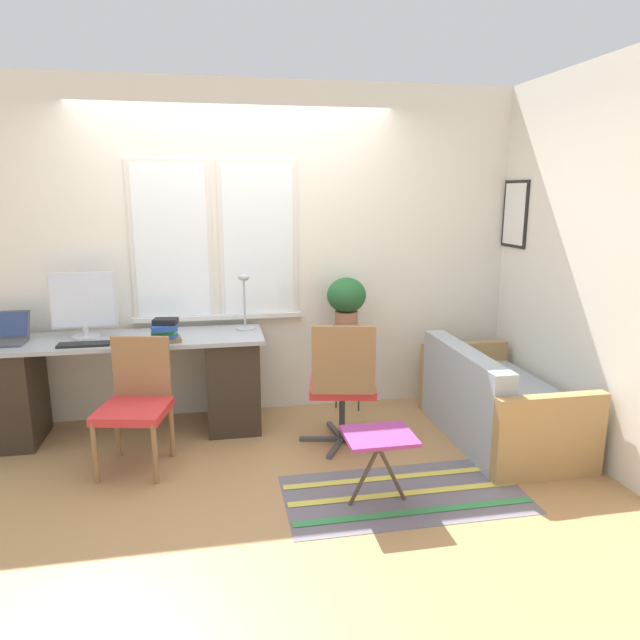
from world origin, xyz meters
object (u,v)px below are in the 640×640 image
at_px(folding_stool, 379,441).
at_px(desk_chair_wooden, 136,401).
at_px(office_chair_swivel, 343,383).
at_px(monitor, 83,305).
at_px(laptop, 2,336).
at_px(keyboard, 84,344).
at_px(couch_loveseat, 495,406).
at_px(potted_plant, 346,299).
at_px(mouse, 122,342).
at_px(plant_stand, 346,338).
at_px(desk_lamp, 244,297).
at_px(book_stack, 165,331).

bearing_deg(folding_stool, desk_chair_wooden, 151.88).
relative_size(office_chair_swivel, folding_stool, 2.11).
bearing_deg(folding_stool, monitor, 143.35).
bearing_deg(laptop, keyboard, -17.63).
xyz_separation_m(desk_chair_wooden, couch_loveseat, (2.61, -0.05, -0.21)).
xyz_separation_m(laptop, potted_plant, (2.59, 0.10, 0.17)).
distance_m(mouse, desk_chair_wooden, 0.49).
height_order(office_chair_swivel, plant_stand, office_chair_swivel).
distance_m(mouse, couch_loveseat, 2.80).
height_order(couch_loveseat, folding_stool, couch_loveseat).
height_order(couch_loveseat, potted_plant, potted_plant).
bearing_deg(desk_lamp, potted_plant, 0.38).
distance_m(desk_lamp, office_chair_swivel, 1.06).
xyz_separation_m(monitor, keyboard, (0.03, -0.24, -0.24)).
relative_size(mouse, plant_stand, 0.10).
bearing_deg(folding_stool, book_stack, 138.05).
bearing_deg(office_chair_swivel, couch_loveseat, -171.91).
xyz_separation_m(potted_plant, folding_stool, (-0.14, -1.45, -0.58)).
height_order(desk_chair_wooden, office_chair_swivel, office_chair_swivel).
distance_m(plant_stand, potted_plant, 0.33).
bearing_deg(potted_plant, folding_stool, -95.50).
bearing_deg(potted_plant, desk_lamp, -179.62).
bearing_deg(desk_lamp, monitor, -177.68).
height_order(laptop, plant_stand, laptop).
height_order(book_stack, desk_chair_wooden, book_stack).
bearing_deg(desk_lamp, book_stack, -153.96).
bearing_deg(folding_stool, laptop, 151.10).
bearing_deg(potted_plant, desk_chair_wooden, -157.47).
height_order(mouse, office_chair_swivel, office_chair_swivel).
distance_m(desk_lamp, potted_plant, 0.83).
bearing_deg(office_chair_swivel, book_stack, -3.81).
height_order(office_chair_swivel, folding_stool, office_chair_swivel).
bearing_deg(potted_plant, laptop, -177.70).
height_order(desk_lamp, book_stack, desk_lamp).
height_order(mouse, potted_plant, potted_plant).
distance_m(laptop, office_chair_swivel, 2.49).
relative_size(mouse, book_stack, 0.32).
xyz_separation_m(desk_lamp, folding_stool, (0.69, -1.45, -0.63)).
distance_m(keyboard, couch_loveseat, 3.06).
xyz_separation_m(desk_chair_wooden, folding_stool, (1.47, -0.79, -0.06)).
relative_size(laptop, desk_chair_wooden, 0.39).
distance_m(monitor, desk_lamp, 1.19).
bearing_deg(mouse, couch_loveseat, -8.34).
bearing_deg(desk_chair_wooden, keyboard, 147.21).
height_order(laptop, potted_plant, potted_plant).
height_order(couch_loveseat, plant_stand, plant_stand).
xyz_separation_m(desk_chair_wooden, plant_stand, (1.61, 0.67, 0.19)).
bearing_deg(potted_plant, mouse, -169.71).
xyz_separation_m(laptop, keyboard, (0.60, -0.19, -0.04)).
height_order(monitor, desk_lamp, monitor).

